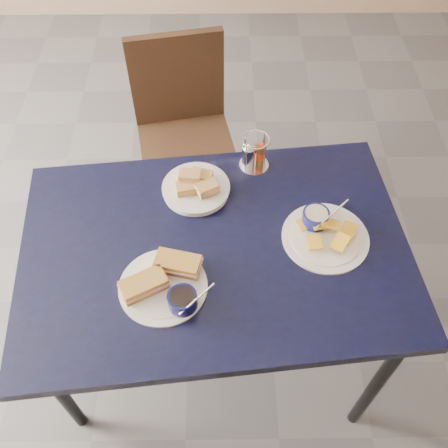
{
  "coord_description": "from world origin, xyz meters",
  "views": [
    {
      "loc": [
        0.15,
        -1.13,
        2.11
      ],
      "look_at": [
        0.16,
        -0.17,
        0.82
      ],
      "focal_mm": 40.0,
      "sensor_mm": 36.0,
      "label": 1
    }
  ],
  "objects_px": {
    "dining_table": "(215,257)",
    "chair_far": "(186,120)",
    "plantain_plate": "(323,230)",
    "condiment_caddy": "(253,154)",
    "bread_basket": "(196,187)",
    "sandwich_plate": "(166,283)"
  },
  "relations": [
    {
      "from": "chair_far",
      "to": "bread_basket",
      "type": "relative_size",
      "value": 3.84
    },
    {
      "from": "chair_far",
      "to": "plantain_plate",
      "type": "xyz_separation_m",
      "value": [
        0.5,
        -0.83,
        0.24
      ]
    },
    {
      "from": "chair_far",
      "to": "plantain_plate",
      "type": "bearing_deg",
      "value": -58.99
    },
    {
      "from": "plantain_plate",
      "to": "condiment_caddy",
      "type": "xyz_separation_m",
      "value": [
        -0.22,
        0.32,
        0.04
      ]
    },
    {
      "from": "sandwich_plate",
      "to": "condiment_caddy",
      "type": "distance_m",
      "value": 0.6
    },
    {
      "from": "dining_table",
      "to": "chair_far",
      "type": "height_order",
      "value": "chair_far"
    },
    {
      "from": "plantain_plate",
      "to": "condiment_caddy",
      "type": "bearing_deg",
      "value": 124.44
    },
    {
      "from": "plantain_plate",
      "to": "condiment_caddy",
      "type": "height_order",
      "value": "condiment_caddy"
    },
    {
      "from": "bread_basket",
      "to": "dining_table",
      "type": "bearing_deg",
      "value": -74.59
    },
    {
      "from": "dining_table",
      "to": "chair_far",
      "type": "relative_size",
      "value": 1.49
    },
    {
      "from": "chair_far",
      "to": "condiment_caddy",
      "type": "xyz_separation_m",
      "value": [
        0.28,
        -0.51,
        0.28
      ]
    },
    {
      "from": "dining_table",
      "to": "sandwich_plate",
      "type": "relative_size",
      "value": 4.48
    },
    {
      "from": "plantain_plate",
      "to": "condiment_caddy",
      "type": "distance_m",
      "value": 0.39
    },
    {
      "from": "bread_basket",
      "to": "condiment_caddy",
      "type": "relative_size",
      "value": 1.75
    },
    {
      "from": "dining_table",
      "to": "plantain_plate",
      "type": "xyz_separation_m",
      "value": [
        0.36,
        0.05,
        0.08
      ]
    },
    {
      "from": "sandwich_plate",
      "to": "plantain_plate",
      "type": "relative_size",
      "value": 1.05
    },
    {
      "from": "chair_far",
      "to": "sandwich_plate",
      "type": "distance_m",
      "value": 1.06
    },
    {
      "from": "dining_table",
      "to": "condiment_caddy",
      "type": "relative_size",
      "value": 9.97
    },
    {
      "from": "sandwich_plate",
      "to": "plantain_plate",
      "type": "height_order",
      "value": "same"
    },
    {
      "from": "chair_far",
      "to": "sandwich_plate",
      "type": "relative_size",
      "value": 3.01
    },
    {
      "from": "dining_table",
      "to": "condiment_caddy",
      "type": "distance_m",
      "value": 0.41
    },
    {
      "from": "chair_far",
      "to": "condiment_caddy",
      "type": "distance_m",
      "value": 0.65
    }
  ]
}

